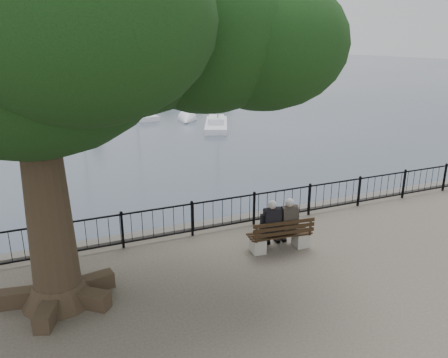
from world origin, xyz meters
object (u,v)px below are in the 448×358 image
bench (280,238)px  person_right (286,224)px  person_left (269,226)px  lion_monument (90,76)px  tree (71,22)px

bench → person_right: size_ratio=1.23×
bench → person_right: 0.42m
person_left → person_right: 0.50m
bench → lion_monument: size_ratio=0.22×
person_right → lion_monument: bearing=89.0°
person_right → tree: (-5.06, -0.19, 5.09)m
person_left → tree: 6.84m
bench → person_right: bearing=19.0°
person_left → lion_monument: (1.38, 49.09, 0.38)m
lion_monument → bench: bearing=-91.3°
lion_monument → person_left: bearing=-91.6°
tree → lion_monument: 49.91m
person_left → person_right: same height
bench → lion_monument: 49.23m
person_right → lion_monument: lion_monument is taller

